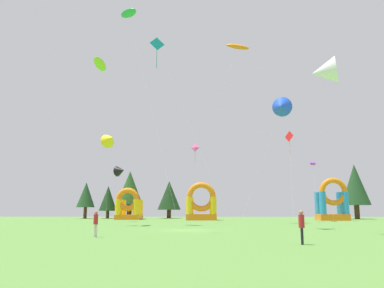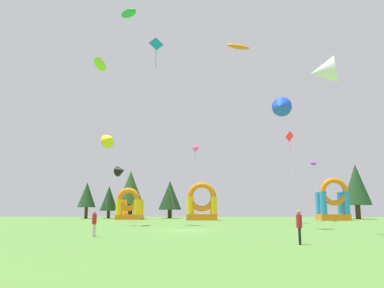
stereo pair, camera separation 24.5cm
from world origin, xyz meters
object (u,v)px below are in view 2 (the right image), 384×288
Objects in this scene: person_midfield at (299,224)px; kite_blue_delta at (281,106)px; person_left_edge at (94,221)px; kite_red_diamond at (290,137)px; kite_purple_parafoil at (313,163)px; kite_yellow_delta at (110,139)px; kite_teal_diamond at (156,47)px; inflatable_blue_arch at (202,207)px; inflatable_yellow_castle at (333,204)px; kite_white_delta at (323,71)px; kite_black_delta at (121,171)px; kite_pink_diamond at (195,148)px; inflatable_orange_dome at (129,208)px; kite_orange_parafoil at (238,47)px; kite_lime_parafoil at (100,64)px; kite_green_parafoil at (129,13)px.

kite_blue_delta is at bearing -0.25° from person_midfield.
person_midfield is 1.03× the size of person_left_edge.
kite_purple_parafoil is at bearing 37.26° from kite_red_diamond.
kite_teal_diamond is at bearing -60.62° from kite_yellow_delta.
inflatable_blue_arch is 0.91× the size of inflatable_yellow_castle.
kite_yellow_delta is at bearing 146.25° from kite_white_delta.
person_midfield is 0.26× the size of inflatable_yellow_castle.
person_midfield is at bearing -54.38° from kite_yellow_delta.
inflatable_blue_arch is at bearing 177.46° from inflatable_yellow_castle.
kite_black_delta is at bearing -167.59° from inflatable_yellow_castle.
kite_pink_diamond reaches higher than kite_purple_parafoil.
kite_teal_diamond is at bearing 174.17° from kite_white_delta.
inflatable_orange_dome is at bearing 173.03° from inflatable_yellow_castle.
person_left_edge is (-15.12, -11.24, -10.96)m from kite_blue_delta.
inflatable_orange_dome is (-12.38, 15.05, -8.45)m from kite_pink_diamond.
kite_purple_parafoil is at bearing 31.57° from kite_yellow_delta.
inflatable_yellow_castle is at bearing 53.68° from kite_teal_diamond.
person_left_edge is 0.28× the size of inflatable_blue_arch.
kite_orange_parafoil is 2.31× the size of kite_pink_diamond.
kite_white_delta is 36.50m from kite_black_delta.
kite_teal_diamond is 20.37m from person_midfield.
kite_black_delta is 17.99m from kite_lime_parafoil.
kite_teal_diamond is (8.85, -26.65, 8.27)m from kite_black_delta.
inflatable_blue_arch is 21.77m from inflatable_yellow_castle.
person_left_edge is (-3.37, -5.23, -14.83)m from kite_teal_diamond.
kite_orange_parafoil is at bearing 27.54° from kite_yellow_delta.
person_left_edge is at bearing 75.89° from person_midfield.
inflatable_yellow_castle is at bearing -11.46° from person_midfield.
kite_blue_delta is at bearing -111.27° from kite_purple_parafoil.
kite_blue_delta is 40.14m from inflatable_orange_dome.
person_left_edge is at bearing -73.56° from kite_lime_parafoil.
kite_blue_delta is 0.99× the size of kite_red_diamond.
kite_teal_diamond is 24.08m from kite_pink_diamond.
kite_blue_delta is 2.08× the size of inflatable_blue_arch.
kite_orange_parafoil is 15.78m from kite_pink_diamond.
person_left_edge is 40.88m from inflatable_blue_arch.
kite_teal_diamond reaches higher than kite_blue_delta.
kite_red_diamond is 0.94× the size of kite_white_delta.
kite_green_parafoil is 3.97× the size of inflatable_yellow_castle.
kite_red_diamond reaches higher than person_midfield.
kite_lime_parafoil is at bearing 45.64° from person_midfield.
kite_purple_parafoil is at bearing -6.96° from person_left_edge.
kite_teal_diamond is 1.49× the size of kite_pink_diamond.
kite_orange_parafoil reaches higher than kite_purple_parafoil.
kite_red_diamond reaches higher than person_left_edge.
kite_red_diamond reaches higher than kite_yellow_delta.
kite_pink_diamond is 6.03× the size of person_midfield.
kite_red_diamond is 7.49× the size of person_left_edge.
kite_red_diamond is 19.02m from inflatable_blue_arch.
kite_purple_parafoil is at bearing 6.15° from kite_black_delta.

